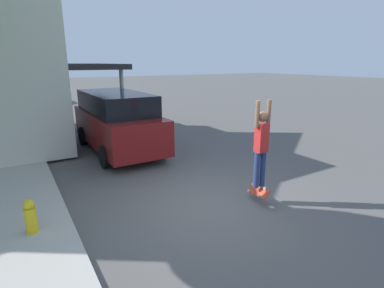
{
  "coord_description": "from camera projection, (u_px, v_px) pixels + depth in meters",
  "views": [
    {
      "loc": [
        -3.42,
        -4.97,
        3.05
      ],
      "look_at": [
        0.3,
        1.12,
        1.09
      ],
      "focal_mm": 28.0,
      "sensor_mm": 36.0,
      "label": 1
    }
  ],
  "objects": [
    {
      "name": "fire_hydrant",
      "position": [
        30.0,
        217.0,
        5.3
      ],
      "size": [
        0.2,
        0.2,
        0.63
      ],
      "color": "gold",
      "rests_on": "sidewalk"
    },
    {
      "name": "suv_parked",
      "position": [
        117.0,
        121.0,
        10.39
      ],
      "size": [
        2.03,
        4.87,
        2.05
      ],
      "color": "maroon",
      "rests_on": "ground_plane"
    },
    {
      "name": "ground_plane",
      "position": [
        207.0,
        205.0,
        6.62
      ],
      "size": [
        120.0,
        120.0,
        0.0
      ],
      "primitive_type": "plane",
      "color": "#54514F"
    },
    {
      "name": "car_down_street",
      "position": [
        43.0,
        94.0,
        23.06
      ],
      "size": [
        1.86,
        4.06,
        1.3
      ],
      "color": "maroon",
      "rests_on": "ground_plane"
    },
    {
      "name": "sidewalk",
      "position": [
        12.0,
        157.0,
        9.73
      ],
      "size": [
        1.8,
        80.0,
        0.1
      ],
      "color": "#ADA89E",
      "rests_on": "ground_plane"
    },
    {
      "name": "skateboarder",
      "position": [
        261.0,
        144.0,
        6.39
      ],
      "size": [
        0.41,
        0.22,
        1.91
      ],
      "color": "navy",
      "rests_on": "ground_plane"
    },
    {
      "name": "skateboard",
      "position": [
        258.0,
        191.0,
        6.65
      ],
      "size": [
        0.33,
        0.74,
        0.34
      ],
      "color": "#B73D23",
      "rests_on": "ground_plane"
    }
  ]
}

